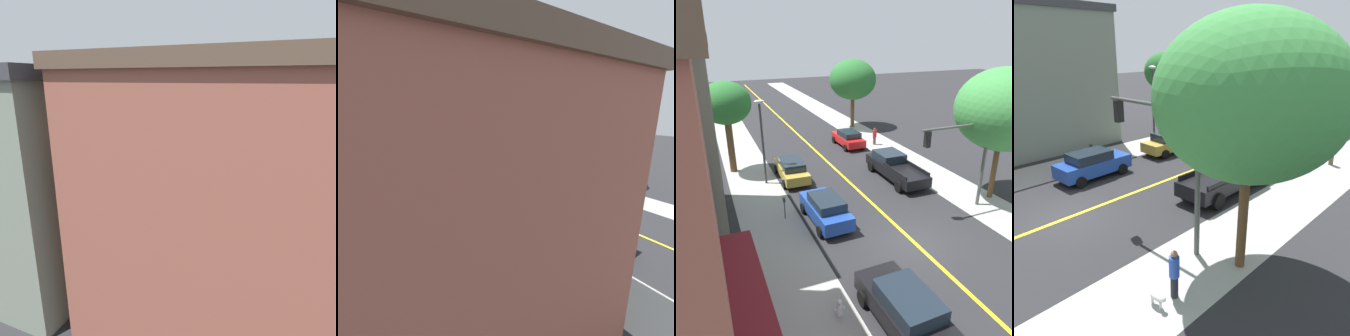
% 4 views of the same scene
% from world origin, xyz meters
% --- Properties ---
extents(ground_plane, '(140.00, 140.00, 0.00)m').
position_xyz_m(ground_plane, '(0.00, 0.00, 0.00)').
color(ground_plane, '#262628').
extents(sidewalk_left, '(3.44, 126.00, 0.01)m').
position_xyz_m(sidewalk_left, '(-6.45, 0.00, 0.00)').
color(sidewalk_left, '#9E9E99').
rests_on(sidewalk_left, ground).
extents(sidewalk_right, '(3.44, 126.00, 0.01)m').
position_xyz_m(sidewalk_right, '(6.45, 0.00, 0.00)').
color(sidewalk_right, '#9E9E99').
rests_on(sidewalk_right, ground).
extents(road_centerline_stripe, '(0.20, 126.00, 0.00)m').
position_xyz_m(road_centerline_stripe, '(0.00, 0.00, 0.00)').
color(road_centerline_stripe, yellow).
rests_on(road_centerline_stripe, ground).
extents(pale_office_building, '(9.53, 10.04, 10.48)m').
position_xyz_m(pale_office_building, '(-13.43, -4.59, 5.25)').
color(pale_office_building, '#935142').
rests_on(pale_office_building, ground).
extents(corner_shop_building, '(9.47, 9.10, 10.17)m').
position_xyz_m(corner_shop_building, '(-13.44, 5.50, 5.10)').
color(corner_shop_building, gray).
rests_on(corner_shop_building, ground).
extents(street_tree_left_near, '(3.72, 3.72, 6.96)m').
position_xyz_m(street_tree_left_near, '(-7.51, 13.89, 5.30)').
color(street_tree_left_near, brown).
rests_on(street_tree_left_near, ground).
extents(street_tree_right_corner, '(5.91, 5.91, 8.36)m').
position_xyz_m(street_tree_right_corner, '(7.63, 2.57, 5.84)').
color(street_tree_right_corner, brown).
rests_on(street_tree_right_corner, ground).
extents(street_tree_left_far, '(5.16, 5.16, 7.54)m').
position_xyz_m(street_tree_left_far, '(6.70, 22.75, 5.33)').
color(street_tree_left_far, brown).
rests_on(street_tree_left_far, ground).
extents(fire_hydrant, '(0.44, 0.24, 0.73)m').
position_xyz_m(fire_hydrant, '(-5.44, -3.04, 0.36)').
color(fire_hydrant, silver).
rests_on(fire_hydrant, ground).
extents(parking_meter, '(0.12, 0.18, 1.35)m').
position_xyz_m(parking_meter, '(-5.58, 5.04, 0.89)').
color(parking_meter, '#4C4C51').
rests_on(parking_meter, ground).
extents(traffic_light_mast, '(4.79, 0.32, 5.90)m').
position_xyz_m(traffic_light_mast, '(4.57, 2.04, 3.89)').
color(traffic_light_mast, '#474C47').
rests_on(traffic_light_mast, ground).
extents(street_lamp, '(0.70, 0.36, 6.03)m').
position_xyz_m(street_lamp, '(-5.61, 10.58, 3.76)').
color(street_lamp, '#38383D').
rests_on(street_lamp, ground).
extents(red_sedan_right_curb, '(2.03, 4.26, 1.51)m').
position_xyz_m(red_sedan_right_curb, '(3.36, 16.26, 0.79)').
color(red_sedan_right_curb, red).
rests_on(red_sedan_right_curb, ground).
extents(blue_sedan_left_curb, '(2.06, 4.38, 1.61)m').
position_xyz_m(blue_sedan_left_curb, '(-3.50, 3.79, 0.84)').
color(blue_sedan_left_curb, '#1E429E').
rests_on(blue_sedan_left_curb, ground).
extents(black_sedan_left_curb, '(2.16, 4.60, 1.63)m').
position_xyz_m(black_sedan_left_curb, '(-3.43, -4.47, 0.84)').
color(black_sedan_left_curb, black).
rests_on(black_sedan_left_curb, ground).
extents(gold_sedan_left_curb, '(2.08, 4.74, 1.52)m').
position_xyz_m(gold_sedan_left_curb, '(-3.68, 10.60, 0.80)').
color(gold_sedan_left_curb, '#B29338').
rests_on(gold_sedan_left_curb, ground).
extents(black_pickup_truck, '(2.28, 6.10, 1.75)m').
position_xyz_m(black_pickup_truck, '(3.43, 7.81, 0.89)').
color(black_pickup_truck, black).
rests_on(black_pickup_truck, ground).
extents(pedestrian_blue_shirt, '(0.32, 0.32, 1.65)m').
position_xyz_m(pedestrian_blue_shirt, '(7.07, -0.16, 0.87)').
color(pedestrian_blue_shirt, black).
rests_on(pedestrian_blue_shirt, ground).
extents(pedestrian_red_shirt, '(0.38, 0.38, 1.65)m').
position_xyz_m(pedestrian_red_shirt, '(5.89, 15.69, 0.86)').
color(pedestrian_red_shirt, brown).
rests_on(pedestrian_red_shirt, ground).
extents(small_dog, '(0.66, 0.25, 0.50)m').
position_xyz_m(small_dog, '(6.99, -0.80, 0.33)').
color(small_dog, silver).
rests_on(small_dog, ground).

